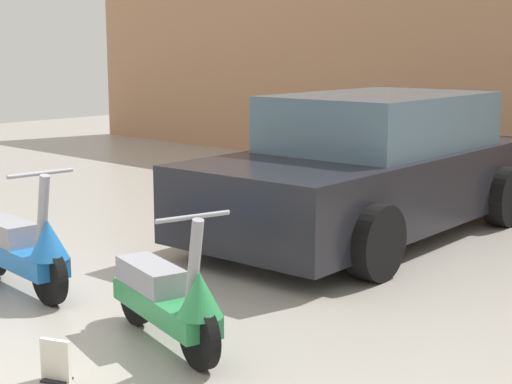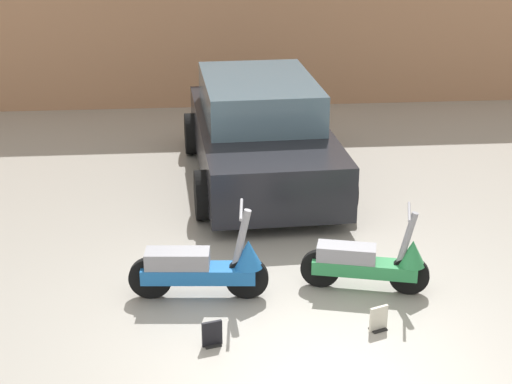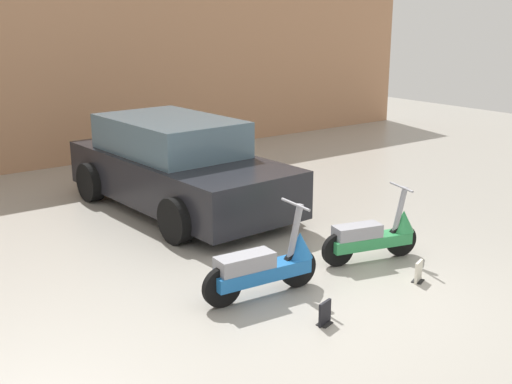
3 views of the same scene
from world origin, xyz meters
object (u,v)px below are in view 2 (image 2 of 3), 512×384
object	(u,v)px
placard_near_left_scooter	(212,335)
placard_near_right_scooter	(379,320)
scooter_front_left	(205,266)
car_rear_left	(260,133)
scooter_front_right	(371,262)

from	to	relation	value
placard_near_left_scooter	placard_near_right_scooter	xyz separation A→B (m)	(1.67, 0.14, 0.00)
scooter_front_left	placard_near_right_scooter	bearing A→B (deg)	-20.39
car_rear_left	placard_near_left_scooter	bearing A→B (deg)	-13.61
placard_near_right_scooter	placard_near_left_scooter	bearing A→B (deg)	-175.18
scooter_front_right	placard_near_left_scooter	xyz separation A→B (m)	(-1.76, -0.96, -0.23)
placard_near_left_scooter	placard_near_right_scooter	distance (m)	1.67
scooter_front_right	car_rear_left	distance (m)	3.72
scooter_front_left	scooter_front_right	world-z (taller)	scooter_front_left
scooter_front_left	placard_near_left_scooter	distance (m)	0.98
scooter_front_left	placard_near_right_scooter	size ratio (longest dim) A/B	5.77
car_rear_left	scooter_front_right	bearing A→B (deg)	11.04
scooter_front_right	placard_near_left_scooter	size ratio (longest dim) A/B	5.28
scooter_front_left	car_rear_left	size ratio (longest dim) A/B	0.34
car_rear_left	placard_near_right_scooter	world-z (taller)	car_rear_left
car_rear_left	placard_near_left_scooter	xyz separation A→B (m)	(-0.88, -4.55, -0.60)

